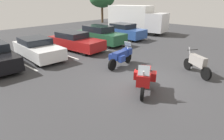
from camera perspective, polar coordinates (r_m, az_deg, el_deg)
name	(u,v)px	position (r m, az deg, el deg)	size (l,w,h in m)	color
ground	(139,82)	(9.19, 8.49, -3.58)	(44.00, 44.00, 0.10)	#38383A
motorcycle_touring	(144,78)	(7.82, 9.97, -2.42)	(1.92, 1.32, 1.43)	black
motorcycle_second	(197,64)	(10.61, 24.84, 1.80)	(1.31, 1.82, 1.30)	black
motorcycle_third	(121,56)	(10.90, 2.94, 4.46)	(2.32, 0.93, 1.35)	black
parking_stripes	(41,57)	(13.64, -21.17, 3.73)	(20.32, 4.64, 0.01)	silver
car_white	(38,49)	(13.29, -22.00, 6.19)	(2.09, 4.53, 1.35)	white
car_red	(75,41)	(14.75, -11.28, 8.71)	(2.12, 4.81, 1.37)	maroon
car_green	(100,35)	(16.59, -3.69, 10.77)	(1.82, 4.67, 1.55)	#235638
car_blue	(124,31)	(18.86, 3.59, 11.90)	(2.02, 4.47, 1.48)	#2D519E
box_truck	(136,19)	(22.37, 7.45, 15.46)	(3.28, 6.94, 3.04)	silver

